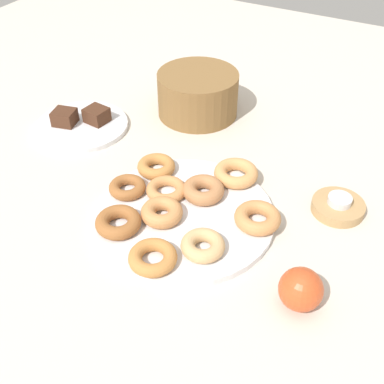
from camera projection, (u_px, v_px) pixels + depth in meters
The scene contains 19 objects.
ground_plane at pixel (185, 218), 0.95m from camera, with size 2.40×2.40×0.00m, color beige.
donut_plate at pixel (185, 215), 0.94m from camera, with size 0.35×0.35×0.01m, color silver.
donut_0 at pixel (236, 173), 1.01m from camera, with size 0.09×0.09×0.03m, color tan.
donut_1 at pixel (258, 218), 0.91m from camera, with size 0.09×0.09×0.03m, color #C6844C.
donut_2 at pixel (118, 222), 0.90m from camera, with size 0.09×0.09×0.03m, color #995B2D.
donut_3 at pixel (203, 245), 0.85m from camera, with size 0.08×0.08×0.03m, color tan.
donut_4 at pixel (166, 190), 0.97m from camera, with size 0.08×0.08×0.02m, color #C6844C.
donut_5 at pixel (153, 257), 0.83m from camera, with size 0.09×0.09×0.02m, color #BC7A3D.
donut_6 at pixel (156, 166), 1.03m from camera, with size 0.08×0.08×0.02m, color #BC7A3D.
donut_7 at pixel (127, 187), 0.98m from camera, with size 0.08×0.08×0.02m, color #995B2D.
donut_8 at pixel (203, 190), 0.97m from camera, with size 0.09×0.09×0.03m, color #B27547.
donut_9 at pixel (162, 212), 0.92m from camera, with size 0.08×0.08×0.03m, color #C6844C.
cake_plate at pixel (82, 126), 1.19m from camera, with size 0.23×0.23×0.01m, color silver.
brownie_near at pixel (65, 117), 1.18m from camera, with size 0.05×0.05×0.04m, color #472819.
brownie_far at pixel (97, 115), 1.19m from camera, with size 0.05×0.05×0.04m, color #472819.
candle_holder at pixel (338, 207), 0.96m from camera, with size 0.10×0.10×0.02m, color tan.
tealight at pixel (340, 200), 0.94m from camera, with size 0.05×0.05×0.01m, color silver.
basket at pixel (198, 94), 1.22m from camera, with size 0.20×0.20×0.11m, color brown.
apple at pixel (301, 289), 0.77m from camera, with size 0.07×0.07×0.07m, color #CC4C23.
Camera 1 is at (0.34, -0.60, 0.65)m, focal length 45.05 mm.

